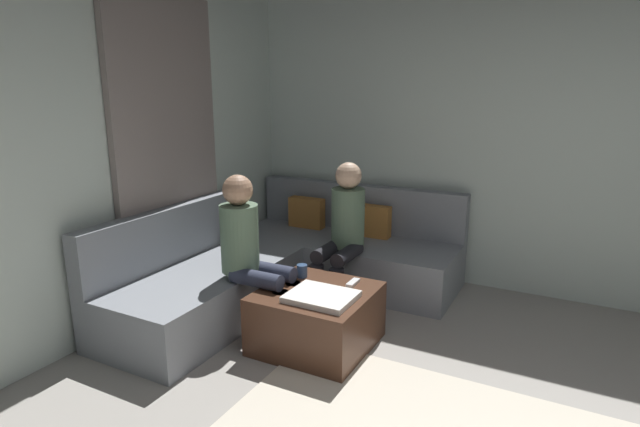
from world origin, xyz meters
name	(u,v)px	position (x,y,z in m)	size (l,w,h in m)	color
wall_back	(568,143)	(0.00, 2.94, 1.35)	(6.00, 0.12, 2.70)	silver
curtain_panel	(168,157)	(-2.84, 1.30, 1.25)	(0.06, 1.10, 2.50)	gray
sectional_couch	(288,264)	(-2.08, 1.88, 0.28)	(2.10, 2.55, 0.87)	gray
ottoman	(317,318)	(-1.42, 1.18, 0.21)	(0.76, 0.76, 0.42)	#4C2D1E
folded_blanket	(321,297)	(-1.32, 1.06, 0.44)	(0.44, 0.36, 0.04)	white
coffee_mug	(302,271)	(-1.64, 1.36, 0.47)	(0.08, 0.08, 0.10)	#334C72
game_remote	(353,283)	(-1.24, 1.40, 0.43)	(0.05, 0.15, 0.02)	white
person_on_couch_back	(343,229)	(-1.57, 1.93, 0.66)	(0.30, 0.60, 1.20)	black
person_on_couch_side	(251,250)	(-1.93, 1.13, 0.66)	(0.60, 0.30, 1.20)	#2D3347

